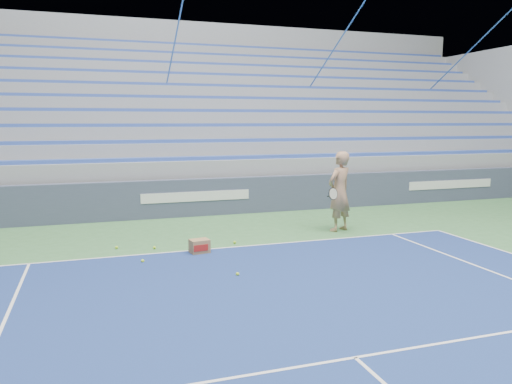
% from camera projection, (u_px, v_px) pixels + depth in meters
% --- Properties ---
extents(sponsor_barrier, '(30.00, 0.32, 1.10)m').
position_uv_depth(sponsor_barrier, '(195.00, 197.00, 14.73)').
color(sponsor_barrier, '#3F465F').
rests_on(sponsor_barrier, ground).
extents(bleachers, '(31.00, 9.15, 7.30)m').
position_uv_depth(bleachers, '(166.00, 132.00, 19.85)').
color(bleachers, '#919599').
rests_on(bleachers, ground).
extents(tennis_player, '(1.04, 0.99, 2.03)m').
position_uv_depth(tennis_player, '(339.00, 191.00, 12.63)').
color(tennis_player, tan).
rests_on(tennis_player, ground).
extents(ball_box, '(0.44, 0.36, 0.30)m').
position_uv_depth(ball_box, '(200.00, 246.00, 10.58)').
color(ball_box, olive).
rests_on(ball_box, ground).
extents(tennis_ball_0, '(0.07, 0.07, 0.07)m').
position_uv_depth(tennis_ball_0, '(237.00, 274.00, 9.04)').
color(tennis_ball_0, '#BEE82F').
rests_on(tennis_ball_0, ground).
extents(tennis_ball_1, '(0.07, 0.07, 0.07)m').
position_uv_depth(tennis_ball_1, '(154.00, 248.00, 10.93)').
color(tennis_ball_1, '#BEE82F').
rests_on(tennis_ball_1, ground).
extents(tennis_ball_2, '(0.07, 0.07, 0.07)m').
position_uv_depth(tennis_ball_2, '(117.00, 247.00, 10.94)').
color(tennis_ball_2, '#BEE82F').
rests_on(tennis_ball_2, ground).
extents(tennis_ball_3, '(0.07, 0.07, 0.07)m').
position_uv_depth(tennis_ball_3, '(235.00, 242.00, 11.41)').
color(tennis_ball_3, '#BEE82F').
rests_on(tennis_ball_3, ground).
extents(tennis_ball_4, '(0.07, 0.07, 0.07)m').
position_uv_depth(tennis_ball_4, '(143.00, 261.00, 9.89)').
color(tennis_ball_4, '#BEE82F').
rests_on(tennis_ball_4, ground).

